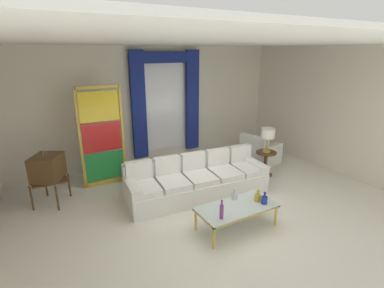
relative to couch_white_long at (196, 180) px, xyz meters
name	(u,v)px	position (x,y,z in m)	size (l,w,h in m)	color
ground_plane	(215,209)	(0.00, -0.72, -0.31)	(16.00, 16.00, 0.00)	silver
wall_rear	(152,106)	(0.00, 2.34, 1.19)	(8.00, 0.12, 3.00)	silver
wall_right	(325,108)	(3.66, -0.12, 1.19)	(0.12, 7.00, 3.00)	silver
ceiling_slab	(195,42)	(0.00, 0.08, 2.71)	(8.00, 7.60, 0.04)	white
curtained_window	(166,96)	(0.34, 2.18, 1.43)	(2.00, 0.17, 2.70)	white
couch_white_long	(196,180)	(0.00, 0.00, 0.00)	(2.98, 1.17, 0.86)	white
coffee_table	(237,208)	(-0.03, -1.40, 0.07)	(1.34, 0.64, 0.41)	silver
bottle_blue_decanter	(222,211)	(-0.46, -1.57, 0.24)	(0.06, 0.06, 0.32)	#753384
bottle_crystal_tall	(234,195)	(0.09, -1.17, 0.17)	(0.10, 0.10, 0.20)	silver
bottle_amber_squat	(258,197)	(0.39, -1.42, 0.18)	(0.11, 0.11, 0.21)	gold
bottle_ruby_flask	(264,199)	(0.43, -1.55, 0.18)	(0.10, 0.10, 0.22)	navy
vintage_tv	(47,169)	(-2.68, 1.06, 0.42)	(0.73, 0.76, 1.35)	brown
armchair_white	(259,153)	(2.32, 0.69, -0.02)	(0.94, 0.93, 0.80)	white
stained_glass_divider	(102,139)	(-1.54, 1.41, 0.75)	(0.95, 0.05, 2.20)	gold
peacock_figurine	(133,175)	(-1.00, 1.07, -0.09)	(0.44, 0.60, 0.50)	beige
round_side_table	(266,161)	(1.93, 0.02, 0.05)	(0.48, 0.48, 0.59)	brown
table_lamp_brass	(268,134)	(1.93, 0.02, 0.72)	(0.32, 0.32, 0.57)	#B29338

